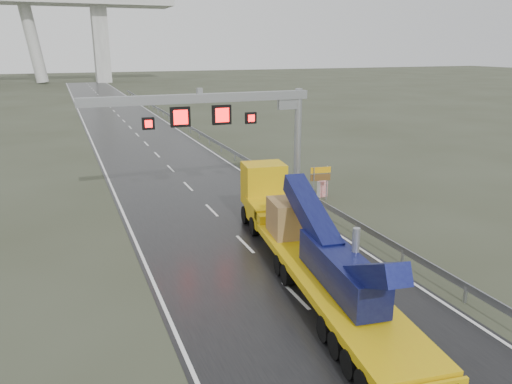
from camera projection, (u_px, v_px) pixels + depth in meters
name	position (u px, v px, depth m)	size (l,w,h in m)	color
ground	(347.00, 348.00, 17.05)	(400.00, 400.00, 0.00)	#313425
road	(146.00, 144.00, 52.73)	(11.00, 200.00, 0.02)	black
guardrail	(231.00, 151.00, 45.77)	(0.20, 140.00, 1.40)	gray
sign_gantry	(232.00, 116.00, 32.27)	(14.90, 1.20, 7.42)	#A5A6A1
heavy_haul_truck	(300.00, 232.00, 23.14)	(4.79, 18.03, 4.20)	#C6980B
exit_sign_pair	(320.00, 177.00, 32.83)	(1.37, 0.26, 2.37)	#97999F
striped_barrier	(322.00, 189.00, 34.14)	(0.65, 0.35, 1.09)	red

